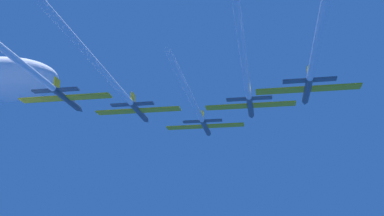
{
  "coord_description": "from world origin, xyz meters",
  "views": [
    {
      "loc": [
        11.9,
        -80.94,
        -24.37
      ],
      "look_at": [
        0.07,
        -11.31,
        0.06
      ],
      "focal_mm": 41.58,
      "sensor_mm": 36.0,
      "label": 1
    }
  ],
  "objects_px": {
    "jet_right_outer": "(315,55)",
    "jet_left_wing": "(119,89)",
    "jet_left_outer": "(30,70)",
    "jet_lead": "(197,110)",
    "jet_right_wing": "(246,77)"
  },
  "relations": [
    {
      "from": "jet_left_outer",
      "to": "jet_right_wing",
      "type": "bearing_deg",
      "value": 14.96
    },
    {
      "from": "jet_left_wing",
      "to": "jet_left_outer",
      "type": "height_order",
      "value": "jet_left_wing"
    },
    {
      "from": "jet_left_wing",
      "to": "jet_right_wing",
      "type": "height_order",
      "value": "jet_left_wing"
    },
    {
      "from": "jet_left_wing",
      "to": "jet_right_outer",
      "type": "height_order",
      "value": "jet_left_wing"
    },
    {
      "from": "jet_lead",
      "to": "jet_left_outer",
      "type": "relative_size",
      "value": 0.94
    },
    {
      "from": "jet_left_outer",
      "to": "jet_left_wing",
      "type": "bearing_deg",
      "value": 45.5
    },
    {
      "from": "jet_lead",
      "to": "jet_right_wing",
      "type": "relative_size",
      "value": 0.87
    },
    {
      "from": "jet_left_wing",
      "to": "jet_left_outer",
      "type": "xyz_separation_m",
      "value": [
        -9.26,
        -9.42,
        -0.39
      ]
    },
    {
      "from": "jet_right_wing",
      "to": "jet_left_outer",
      "type": "relative_size",
      "value": 1.08
    },
    {
      "from": "jet_lead",
      "to": "jet_left_wing",
      "type": "xyz_separation_m",
      "value": [
        -10.3,
        -11.24,
        0.24
      ]
    },
    {
      "from": "jet_lead",
      "to": "jet_left_outer",
      "type": "distance_m",
      "value": 28.46
    },
    {
      "from": "jet_right_wing",
      "to": "jet_right_outer",
      "type": "height_order",
      "value": "jet_right_wing"
    },
    {
      "from": "jet_left_wing",
      "to": "jet_right_wing",
      "type": "bearing_deg",
      "value": -5.21
    },
    {
      "from": "jet_right_outer",
      "to": "jet_left_outer",
      "type": "bearing_deg",
      "value": -179.77
    },
    {
      "from": "jet_right_outer",
      "to": "jet_left_wing",
      "type": "bearing_deg",
      "value": 161.7
    }
  ]
}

